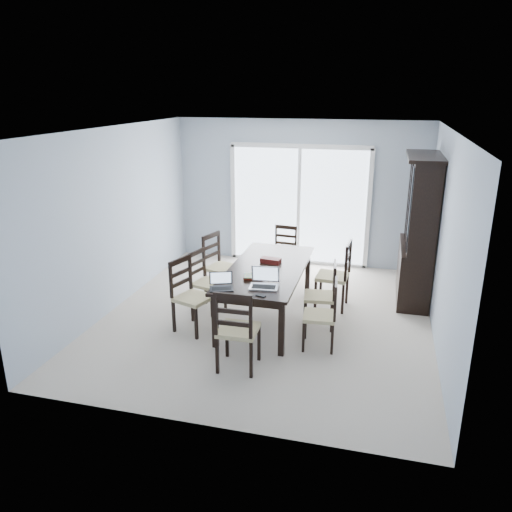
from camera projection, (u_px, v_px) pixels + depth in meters
The scene contains 24 objects.
floor at pixel (267, 317), 7.10m from camera, with size 5.00×5.00×0.00m, color #BEB1A3.
ceiling at pixel (268, 129), 6.28m from camera, with size 5.00×5.00×0.00m, color white.
back_wall at pixel (299, 193), 8.98m from camera, with size 4.50×0.02×2.60m, color #9BA8B9.
wall_left at pixel (116, 219), 7.22m from camera, with size 0.02×5.00×2.60m, color #9BA8B9.
wall_right at pixel (445, 241), 6.15m from camera, with size 0.02×5.00×2.60m, color #9BA8B9.
balcony at pixel (306, 249), 10.33m from camera, with size 4.50×2.00×0.10m, color gray.
railing at pixel (314, 210), 11.05m from camera, with size 4.50×0.06×1.10m, color #99999E.
dining_table at pixel (267, 273), 6.88m from camera, with size 1.00×2.20×0.75m.
china_hutch at pixel (419, 231), 7.42m from camera, with size 0.50×1.38×2.20m.
sliding_door at pixel (299, 205), 9.03m from camera, with size 2.52×0.05×2.18m.
chair_left_near at pixel (188, 287), 6.58m from camera, with size 0.55×0.54×1.13m.
chair_left_mid at pixel (203, 274), 7.20m from camera, with size 0.48×0.48×1.03m.
chair_left_far at pixel (217, 258), 7.69m from camera, with size 0.55×0.54×1.13m.
chair_right_near at pixel (327, 307), 6.11m from camera, with size 0.43×0.42×1.03m.
chair_right_mid at pixel (326, 288), 6.66m from camera, with size 0.45×0.44×1.05m.
chair_right_far at pixel (340, 268), 7.22m from camera, with size 0.48×0.47×1.17m.
chair_end_near at pixel (236, 322), 5.54m from camera, with size 0.45×0.46×1.16m.
chair_end_far at pixel (284, 247), 8.45m from camera, with size 0.42×0.43×1.04m.
laptop_dark at pixel (221, 286), 6.09m from camera, with size 0.34×0.29×0.20m.
laptop_silver at pixel (264, 283), 6.14m from camera, with size 0.38×0.28×0.24m.
book_stack at pixel (253, 277), 6.47m from camera, with size 0.29×0.24×0.04m.
cell_phone at pixel (261, 296), 5.90m from camera, with size 0.12×0.05×0.01m, color black.
game_box at pixel (271, 261), 7.03m from camera, with size 0.28×0.14×0.07m, color #450E0D.
hot_tub at pixel (274, 223), 10.23m from camera, with size 1.84×1.64×0.95m.
Camera 1 is at (1.48, -6.29, 3.07)m, focal length 35.00 mm.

